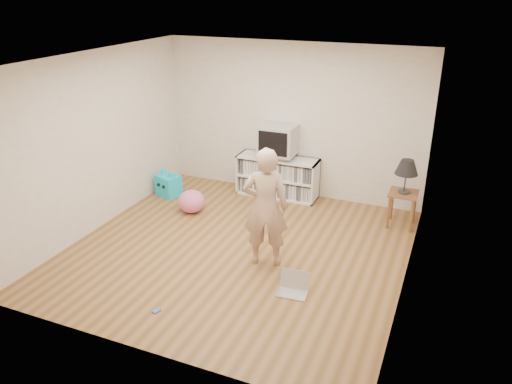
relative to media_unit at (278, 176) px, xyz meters
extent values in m
plane|color=brown|center=(0.16, -2.04, -0.35)|extent=(4.50, 4.50, 0.00)
cube|color=beige|center=(0.16, 0.21, 0.95)|extent=(4.50, 0.02, 2.60)
cube|color=beige|center=(0.16, -4.29, 0.95)|extent=(4.50, 0.02, 2.60)
cube|color=beige|center=(-2.09, -2.04, 0.95)|extent=(0.02, 4.50, 2.60)
cube|color=beige|center=(2.41, -2.04, 0.95)|extent=(0.02, 4.50, 2.60)
cube|color=white|center=(0.16, -2.04, 2.25)|extent=(4.50, 4.50, 0.01)
cube|color=white|center=(0.00, 0.19, 0.00)|extent=(1.40, 0.03, 0.70)
cube|color=white|center=(-0.68, -0.02, 0.00)|extent=(0.03, 0.45, 0.70)
cube|color=white|center=(0.68, -0.02, 0.00)|extent=(0.03, 0.45, 0.70)
cube|color=white|center=(0.00, -0.02, -0.33)|extent=(1.40, 0.45, 0.03)
cube|color=white|center=(0.00, -0.02, 0.00)|extent=(1.34, 0.45, 0.03)
cube|color=white|center=(0.00, -0.02, 0.33)|extent=(1.40, 0.45, 0.03)
cube|color=silver|center=(0.00, -0.02, 0.00)|extent=(1.26, 0.36, 0.64)
cube|color=gray|center=(0.00, -0.02, 0.39)|extent=(0.45, 0.35, 0.07)
cube|color=#ABABB0|center=(0.00, -0.02, 0.67)|extent=(0.60, 0.52, 0.50)
cube|color=black|center=(0.00, -0.28, 0.67)|extent=(0.50, 0.01, 0.40)
cylinder|color=brown|center=(1.98, -0.56, -0.09)|extent=(0.04, 0.04, 0.52)
cylinder|color=brown|center=(2.32, -0.56, -0.09)|extent=(0.04, 0.04, 0.52)
cylinder|color=brown|center=(1.98, -0.22, -0.09)|extent=(0.04, 0.04, 0.52)
cylinder|color=brown|center=(2.32, -0.22, -0.09)|extent=(0.04, 0.04, 0.52)
cube|color=brown|center=(2.15, -0.39, 0.19)|extent=(0.42, 0.42, 0.03)
cylinder|color=#333333|center=(2.15, -0.39, 0.21)|extent=(0.18, 0.18, 0.02)
cylinder|color=#333333|center=(2.15, -0.39, 0.39)|extent=(0.02, 0.02, 0.32)
imported|color=tan|center=(0.64, -2.20, 0.45)|extent=(0.67, 0.54, 1.61)
cube|color=silver|center=(1.21, -2.76, -0.34)|extent=(0.38, 0.28, 0.02)
cube|color=silver|center=(1.20, -2.64, -0.22)|extent=(0.36, 0.10, 0.23)
cube|color=black|center=(1.20, -2.64, -0.22)|extent=(0.32, 0.08, 0.19)
cube|color=#4B70C9|center=(-0.10, -3.68, -0.34)|extent=(0.09, 0.11, 0.02)
cube|color=#0FBBF2|center=(-1.76, -0.74, -0.17)|extent=(0.47, 0.42, 0.37)
cylinder|color=#0FBBF2|center=(-1.87, -0.70, 0.06)|extent=(0.09, 0.09, 0.08)
cylinder|color=#0FBBF2|center=(-1.64, -0.78, 0.06)|extent=(0.09, 0.09, 0.08)
sphere|color=black|center=(-1.88, -0.87, -0.13)|extent=(0.06, 0.06, 0.06)
sphere|color=black|center=(-1.74, -0.92, -0.13)|extent=(0.06, 0.06, 0.06)
ellipsoid|color=#DC6293|center=(-1.05, -1.19, -0.17)|extent=(0.50, 0.50, 0.37)
camera|label=1|loc=(2.75, -7.58, 3.13)|focal=35.00mm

